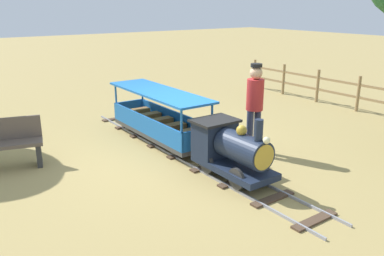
% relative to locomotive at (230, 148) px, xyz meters
% --- Properties ---
extents(ground_plane, '(60.00, 60.00, 0.00)m').
position_rel_locomotive_xyz_m(ground_plane, '(0.00, -1.27, -0.48)').
color(ground_plane, '#A38C51').
extents(track, '(0.74, 6.40, 0.04)m').
position_rel_locomotive_xyz_m(track, '(0.00, -1.21, -0.47)').
color(track, gray).
rests_on(track, ground_plane).
extents(locomotive, '(0.70, 1.44, 1.04)m').
position_rel_locomotive_xyz_m(locomotive, '(0.00, 0.00, 0.00)').
color(locomotive, '#192338').
rests_on(locomotive, ground_plane).
extents(passenger_car, '(0.80, 2.70, 0.97)m').
position_rel_locomotive_xyz_m(passenger_car, '(0.00, -2.11, -0.06)').
color(passenger_car, '#3F3F3F').
rests_on(passenger_car, ground_plane).
extents(conductor_person, '(0.30, 0.30, 1.62)m').
position_rel_locomotive_xyz_m(conductor_person, '(-1.06, -0.59, 0.47)').
color(conductor_person, '#282D47').
rests_on(conductor_person, ground_plane).
extents(park_bench, '(1.36, 0.72, 0.82)m').
position_rel_locomotive_xyz_m(park_bench, '(2.81, -2.43, -0.07)').
color(park_bench, brown).
rests_on(park_bench, ground_plane).
extents(fence_section, '(0.08, 7.48, 0.90)m').
position_rel_locomotive_xyz_m(fence_section, '(-5.25, -1.21, -0.00)').
color(fence_section, '#93754C').
rests_on(fence_section, ground_plane).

